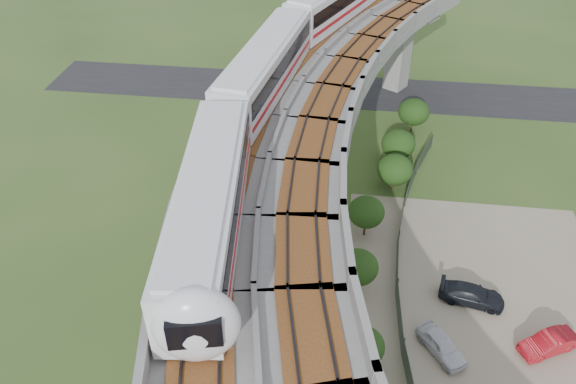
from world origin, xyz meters
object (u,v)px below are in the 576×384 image
(car_red, at_px, (549,343))
(car_dark, at_px, (472,295))
(metro_train, at_px, (327,36))
(car_white, at_px, (442,345))

(car_red, distance_m, car_dark, 5.42)
(metro_train, bearing_deg, car_red, -49.75)
(car_red, bearing_deg, metro_train, -167.67)
(car_red, bearing_deg, car_white, -109.39)
(metro_train, height_order, car_white, metro_train)
(metro_train, relative_size, car_dark, 13.86)
(car_red, relative_size, car_dark, 0.89)
(car_white, bearing_deg, metro_train, 80.81)
(car_white, bearing_deg, car_red, -25.50)
(car_white, relative_size, car_red, 0.96)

